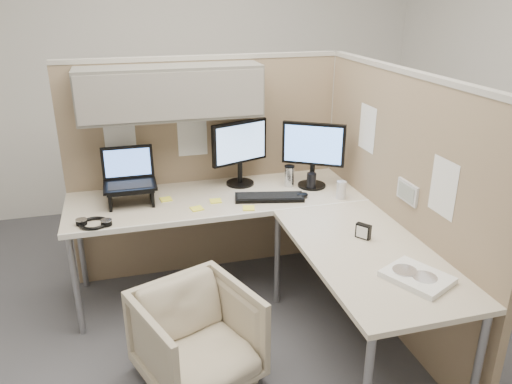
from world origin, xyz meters
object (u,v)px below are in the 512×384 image
object	(u,v)px
desk	(265,223)
monitor_left	(240,148)
keyboard	(269,197)
office_chair	(197,334)

from	to	relation	value
desk	monitor_left	distance (m)	0.67
keyboard	office_chair	bearing A→B (deg)	-117.89
desk	office_chair	size ratio (longest dim) A/B	3.34
office_chair	keyboard	xyz separation A→B (m)	(0.63, 0.74, 0.44)
desk	keyboard	xyz separation A→B (m)	(0.11, 0.27, 0.05)
office_chair	keyboard	size ratio (longest dim) A/B	1.30
monitor_left	keyboard	bearing A→B (deg)	-89.43
desk	office_chair	xyz separation A→B (m)	(-0.52, -0.47, -0.39)
keyboard	desk	bearing A→B (deg)	-99.32
office_chair	monitor_left	size ratio (longest dim) A/B	1.29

